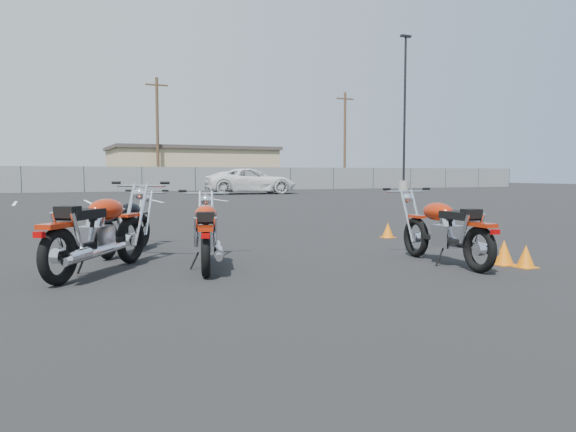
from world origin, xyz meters
name	(u,v)px	position (x,y,z in m)	size (l,w,h in m)	color
ground	(293,266)	(0.00, 0.00, 0.00)	(120.00, 120.00, 0.00)	black
motorcycle_front_red	(98,232)	(-2.48, 0.54, 0.53)	(1.82, 2.13, 1.16)	black
motorcycle_second_black	(126,225)	(-1.88, 2.30, 0.45)	(1.38, 1.92, 1.00)	black
motorcycle_third_red	(207,233)	(-1.11, 0.36, 0.47)	(1.03, 2.10, 1.03)	black
motorcycle_rear_red	(446,230)	(2.04, -0.72, 0.48)	(0.83, 2.16, 1.06)	black
training_cone_near	(388,230)	(3.22, 2.41, 0.15)	(0.25, 0.25, 0.30)	orange
training_cone_far	(504,252)	(2.77, -1.07, 0.17)	(0.29, 0.29, 0.35)	orange
training_cone_extra	(526,256)	(2.85, -1.38, 0.15)	(0.26, 0.26, 0.31)	orange
light_pole_east	(404,151)	(20.50, 25.72, 2.87)	(0.80, 0.70, 10.84)	gray
chainlink_fence	(84,179)	(0.00, 35.00, 0.90)	(80.06, 0.06, 1.80)	slate
tan_building_east	(191,168)	(10.00, 44.00, 1.86)	(14.40, 9.40, 3.70)	tan
utility_pole_c	(157,132)	(6.00, 39.00, 4.69)	(1.80, 0.24, 9.00)	#412E1E
utility_pole_d	(345,138)	(24.00, 40.00, 4.69)	(1.80, 0.24, 9.00)	#412E1E
parking_line_stripes	(52,203)	(-2.50, 20.00, 0.00)	(15.12, 4.00, 0.01)	silver
white_van	(251,174)	(9.42, 26.77, 1.28)	(6.72, 2.69, 2.55)	white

